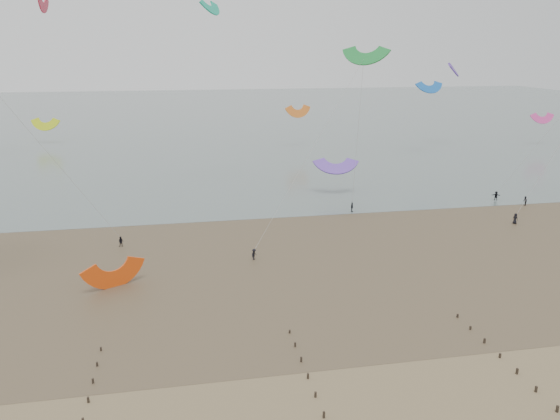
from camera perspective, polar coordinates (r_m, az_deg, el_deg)
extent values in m
plane|color=brown|center=(44.96, -1.07, -20.58)|extent=(500.00, 500.00, 0.00)
plane|color=#475654|center=(237.03, -9.17, 9.74)|extent=(500.00, 500.00, 0.00)
plane|color=#473A28|center=(75.66, -5.45, -4.56)|extent=(500.00, 500.00, 0.00)
ellipsoid|color=slate|center=(64.65, -20.65, -9.42)|extent=(23.60, 14.36, 0.01)
ellipsoid|color=slate|center=(80.24, 2.92, -3.26)|extent=(33.64, 18.32, 0.01)
ellipsoid|color=slate|center=(87.11, 25.90, -3.35)|extent=(19.65, 13.67, 0.01)
cube|color=black|center=(48.50, -19.40, -18.23)|extent=(0.16, 0.16, 0.54)
cube|color=black|center=(50.67, -18.96, -16.57)|extent=(0.16, 0.16, 0.51)
cube|color=black|center=(52.89, -18.57, -15.04)|extent=(0.16, 0.16, 0.48)
cube|color=black|center=(55.14, -18.21, -13.64)|extent=(0.16, 0.16, 0.45)
cube|color=black|center=(44.60, 4.61, -20.58)|extent=(0.16, 0.16, 0.59)
cube|color=black|center=(46.66, 3.73, -18.70)|extent=(0.16, 0.16, 0.57)
cube|color=black|center=(48.78, 2.94, -16.97)|extent=(0.16, 0.16, 0.54)
cube|color=black|center=(50.94, 2.24, -15.39)|extent=(0.16, 0.16, 0.51)
cube|color=black|center=(53.14, 1.60, -13.93)|extent=(0.16, 0.16, 0.48)
cube|color=black|center=(55.39, 1.02, -12.59)|extent=(0.16, 0.16, 0.45)
cube|color=black|center=(49.91, 26.99, -18.06)|extent=(0.16, 0.16, 0.62)
cube|color=black|center=(51.62, 25.19, -16.60)|extent=(0.16, 0.16, 0.59)
cube|color=black|center=(53.41, 23.53, -15.23)|extent=(0.16, 0.16, 0.57)
cube|color=black|center=(55.27, 22.00, -13.93)|extent=(0.16, 0.16, 0.54)
cube|color=black|center=(57.18, 20.59, -12.71)|extent=(0.16, 0.16, 0.51)
cube|color=black|center=(59.16, 19.28, -11.57)|extent=(0.16, 0.16, 0.48)
cube|color=black|center=(61.18, 18.07, -10.49)|extent=(0.16, 0.16, 0.45)
imported|color=black|center=(109.10, 21.64, 1.40)|extent=(1.66, 1.09, 1.72)
imported|color=black|center=(95.49, 23.37, -0.83)|extent=(0.90, 1.02, 1.76)
imported|color=black|center=(107.28, 24.22, 0.86)|extent=(0.95, 1.03, 1.71)
imported|color=black|center=(80.92, -16.27, -3.19)|extent=(0.81, 0.67, 1.50)
imported|color=black|center=(94.87, 7.53, 0.30)|extent=(0.56, 1.05, 1.72)
imported|color=black|center=(73.04, -2.72, -4.65)|extent=(1.09, 1.13, 1.55)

